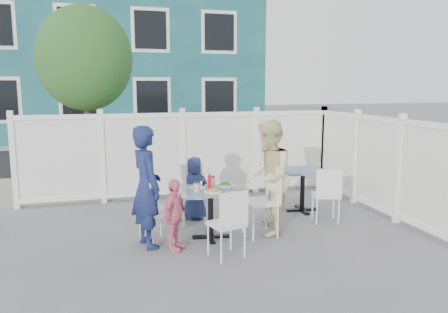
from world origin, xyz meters
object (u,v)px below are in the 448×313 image
object	(u,v)px
spare_table	(303,179)
chair_back	(194,189)
woman	(268,178)
toddler	(174,215)
chair_right	(266,195)
chair_near	(230,219)
man	(147,187)
chair_left	(151,207)
main_table	(211,200)
utility_cabinet	(42,156)
boy	(195,188)

from	to	relation	value
spare_table	chair_back	size ratio (longest dim) A/B	0.84
woman	toddler	xyz separation A→B (m)	(-1.38, -0.28, -0.35)
chair_right	chair_near	xyz separation A→B (m)	(-0.74, -0.71, -0.08)
toddler	man	bearing A→B (deg)	90.00
chair_left	woman	xyz separation A→B (m)	(1.64, -0.03, 0.31)
main_table	man	xyz separation A→B (m)	(-0.87, -0.06, 0.26)
chair_back	man	bearing A→B (deg)	54.34
utility_cabinet	boy	world-z (taller)	utility_cabinet
toddler	spare_table	bearing A→B (deg)	-25.82
woman	boy	xyz separation A→B (m)	(-0.87, 0.94, -0.31)
chair_right	chair_back	distance (m)	1.21
boy	toddler	size ratio (longest dim) A/B	1.08
boy	chair_back	bearing A→B (deg)	88.99
main_table	chair_right	size ratio (longest dim) A/B	0.74
utility_cabinet	spare_table	world-z (taller)	utility_cabinet
chair_near	chair_back	bearing A→B (deg)	78.14
main_table	chair_right	bearing A→B (deg)	-4.46
main_table	chair_back	bearing A→B (deg)	94.85
chair_left	chair_right	world-z (taller)	chair_right
main_table	spare_table	size ratio (longest dim) A/B	0.98
chair_back	chair_near	world-z (taller)	chair_back
utility_cabinet	boy	bearing A→B (deg)	-42.65
chair_back	chair_near	xyz separation A→B (m)	(0.11, -1.57, -0.02)
boy	toddler	bearing A→B (deg)	82.03
man	woman	distance (m)	1.70
main_table	chair_right	xyz separation A→B (m)	(0.78, -0.06, 0.04)
main_table	chair_back	size ratio (longest dim) A/B	0.83
main_table	spare_table	bearing A→B (deg)	25.89
boy	spare_table	bearing A→B (deg)	-166.36
main_table	boy	bearing A→B (deg)	92.20
utility_cabinet	man	distance (m)	4.35
woman	toddler	size ratio (longest dim) A/B	1.76
spare_table	toddler	size ratio (longest dim) A/B	0.81
toddler	chair_back	bearing A→B (deg)	13.94
chair_right	man	world-z (taller)	man
spare_table	utility_cabinet	bearing A→B (deg)	145.38
spare_table	chair_near	world-z (taller)	chair_near
main_table	boy	world-z (taller)	boy
chair_near	man	size ratio (longest dim) A/B	0.54
utility_cabinet	chair_near	size ratio (longest dim) A/B	1.52
chair_near	toddler	xyz separation A→B (m)	(-0.60, 0.47, -0.04)
chair_right	woman	size ratio (longest dim) A/B	0.61
utility_cabinet	woman	world-z (taller)	woman
utility_cabinet	spare_table	xyz separation A→B (m)	(4.42, -3.05, -0.10)
man	chair_left	bearing A→B (deg)	-58.72
utility_cabinet	boy	xyz separation A→B (m)	(2.58, -3.00, -0.15)
chair_right	woman	bearing A→B (deg)	-52.37
chair_right	chair_back	world-z (taller)	chair_right
chair_right	boy	world-z (taller)	boy
woman	boy	distance (m)	1.31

